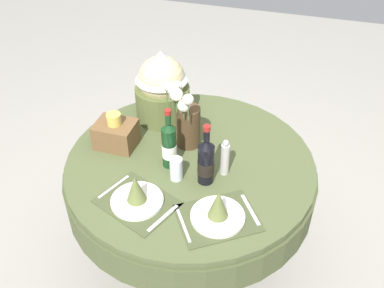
% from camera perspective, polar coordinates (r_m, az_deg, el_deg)
% --- Properties ---
extents(ground, '(8.00, 8.00, 0.00)m').
position_cam_1_polar(ground, '(2.75, -0.19, -14.01)').
color(ground, '#9E998E').
extents(dining_table, '(1.29, 1.29, 0.75)m').
position_cam_1_polar(dining_table, '(2.29, -0.23, -4.66)').
color(dining_table, '#4C5633').
rests_on(dining_table, ground).
extents(place_setting_left, '(0.41, 0.37, 0.16)m').
position_cam_1_polar(place_setting_left, '(1.97, -7.30, -6.69)').
color(place_setting_left, '#41492B').
rests_on(place_setting_left, dining_table).
extents(place_setting_right, '(0.43, 0.41, 0.16)m').
position_cam_1_polar(place_setting_right, '(1.89, 3.43, -8.76)').
color(place_setting_right, '#41492B').
rests_on(place_setting_right, dining_table).
extents(flower_vase, '(0.18, 0.19, 0.39)m').
position_cam_1_polar(flower_vase, '(2.20, -0.90, 3.52)').
color(flower_vase, '#47331E').
rests_on(flower_vase, dining_table).
extents(wine_bottle_left, '(0.08, 0.08, 0.32)m').
position_cam_1_polar(wine_bottle_left, '(2.01, 1.85, -2.26)').
color(wine_bottle_left, black).
rests_on(wine_bottle_left, dining_table).
extents(wine_bottle_right, '(0.07, 0.07, 0.33)m').
position_cam_1_polar(wine_bottle_right, '(2.10, -3.01, -0.09)').
color(wine_bottle_right, '#143819').
rests_on(wine_bottle_right, dining_table).
extents(tumbler_near_left, '(0.06, 0.06, 0.12)m').
position_cam_1_polar(tumbler_near_left, '(2.07, -2.09, -3.28)').
color(tumbler_near_left, silver).
rests_on(tumbler_near_left, dining_table).
extents(pepper_mill, '(0.04, 0.04, 0.20)m').
position_cam_1_polar(pepper_mill, '(2.08, 4.36, -1.87)').
color(pepper_mill, '#B7B2AD').
rests_on(pepper_mill, dining_table).
extents(gift_tub_back_left, '(0.30, 0.30, 0.41)m').
position_cam_1_polar(gift_tub_back_left, '(2.40, -3.98, 7.87)').
color(gift_tub_back_left, '#566033').
rests_on(gift_tub_back_left, dining_table).
extents(woven_basket_side_left, '(0.21, 0.16, 0.19)m').
position_cam_1_polar(woven_basket_side_left, '(2.29, -9.97, 1.39)').
color(woven_basket_side_left, brown).
rests_on(woven_basket_side_left, dining_table).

